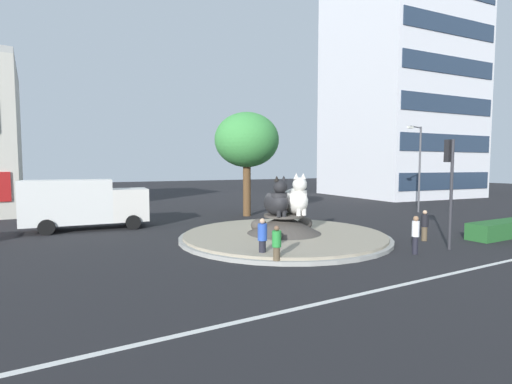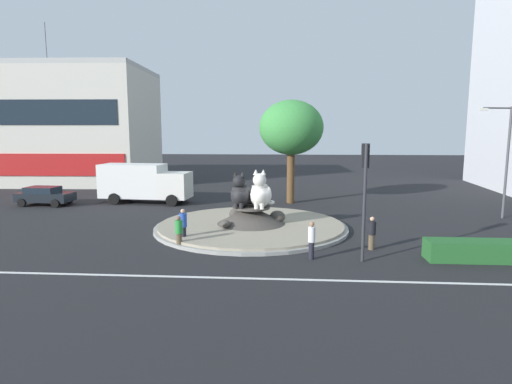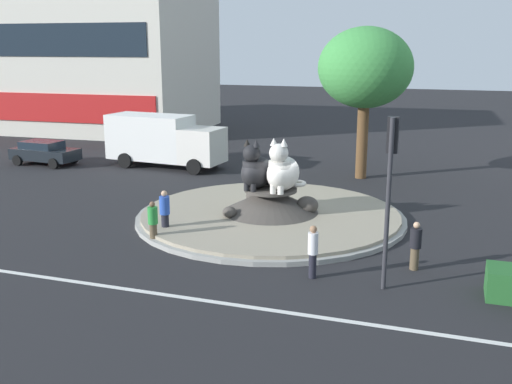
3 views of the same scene
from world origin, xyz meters
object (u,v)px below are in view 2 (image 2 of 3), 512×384
object	(u,v)px
streetlight_arm	(504,154)
pedestrian_green_shirt	(179,231)
pedestrian_white_shirt	(312,239)
hatchback_near_shophouse	(45,195)
cat_statue_white	(261,193)
delivery_box_truck	(144,182)
pedestrian_blue_shirt	(183,225)
pedestrian_black_shirt	(372,233)
shophouse_block	(32,126)
broadleaf_tree_behind_island	(291,128)
traffic_light_mast	(365,180)
cat_statue_black	(241,194)

from	to	relation	value
streetlight_arm	pedestrian_green_shirt	bearing A→B (deg)	8.44
pedestrian_white_shirt	hatchback_near_shophouse	world-z (taller)	pedestrian_white_shirt
cat_statue_white	delivery_box_truck	size ratio (longest dim) A/B	0.31
cat_statue_white	delivery_box_truck	bearing A→B (deg)	-125.98
streetlight_arm	pedestrian_blue_shirt	distance (m)	20.95
cat_statue_white	streetlight_arm	world-z (taller)	streetlight_arm
cat_statue_white	pedestrian_black_shirt	world-z (taller)	cat_statue_white
shophouse_block	pedestrian_black_shirt	distance (m)	41.93
pedestrian_black_shirt	broadleaf_tree_behind_island	bearing A→B (deg)	-149.43
pedestrian_green_shirt	delivery_box_truck	distance (m)	14.11
streetlight_arm	delivery_box_truck	world-z (taller)	streetlight_arm
pedestrian_blue_shirt	pedestrian_black_shirt	bearing A→B (deg)	129.69
hatchback_near_shophouse	pedestrian_white_shirt	bearing A→B (deg)	-29.20
pedestrian_blue_shirt	pedestrian_white_shirt	world-z (taller)	pedestrian_blue_shirt
cat_statue_white	pedestrian_black_shirt	distance (m)	6.88
shophouse_block	streetlight_arm	distance (m)	46.14
broadleaf_tree_behind_island	streetlight_arm	xyz separation A→B (m)	(13.67, -5.07, -1.69)
broadleaf_tree_behind_island	pedestrian_white_shirt	world-z (taller)	broadleaf_tree_behind_island
traffic_light_mast	pedestrian_blue_shirt	distance (m)	9.41
traffic_light_mast	delivery_box_truck	xyz separation A→B (m)	(-14.69, 14.20, -1.93)
broadleaf_tree_behind_island	pedestrian_blue_shirt	world-z (taller)	broadleaf_tree_behind_island
traffic_light_mast	pedestrian_blue_shirt	world-z (taller)	traffic_light_mast
streetlight_arm	delivery_box_truck	bearing A→B (deg)	-24.71
broadleaf_tree_behind_island	pedestrian_white_shirt	bearing A→B (deg)	-87.12
shophouse_block	cat_statue_white	bearing A→B (deg)	-41.45
pedestrian_blue_shirt	cat_statue_white	bearing A→B (deg)	172.81
broadleaf_tree_behind_island	pedestrian_white_shirt	distance (m)	15.74
shophouse_block	streetlight_arm	world-z (taller)	shophouse_block
pedestrian_black_shirt	traffic_light_mast	bearing A→B (deg)	-8.34
delivery_box_truck	pedestrian_green_shirt	bearing A→B (deg)	-59.51
traffic_light_mast	pedestrian_green_shirt	size ratio (longest dim) A/B	3.27
broadleaf_tree_behind_island	pedestrian_blue_shirt	distance (m)	14.53
broadleaf_tree_behind_island	streetlight_arm	distance (m)	14.67
streetlight_arm	delivery_box_truck	xyz separation A→B (m)	(-25.38, 4.32, -2.57)
hatchback_near_shophouse	cat_statue_white	bearing A→B (deg)	-18.90
traffic_light_mast	streetlight_arm	size ratio (longest dim) A/B	0.71
traffic_light_mast	pedestrian_white_shirt	xyz separation A→B (m)	(-2.23, 0.04, -2.67)
shophouse_block	pedestrian_black_shirt	world-z (taller)	shophouse_block
broadleaf_tree_behind_island	pedestrian_blue_shirt	size ratio (longest dim) A/B	4.65
streetlight_arm	hatchback_near_shophouse	world-z (taller)	streetlight_arm
streetlight_arm	hatchback_near_shophouse	size ratio (longest dim) A/B	1.72
traffic_light_mast	pedestrian_white_shirt	size ratio (longest dim) A/B	3.00
cat_statue_white	pedestrian_white_shirt	size ratio (longest dim) A/B	1.32
cat_statue_white	broadleaf_tree_behind_island	xyz separation A→B (m)	(1.84, 9.34, 3.79)
cat_statue_white	delivery_box_truck	distance (m)	13.09
broadleaf_tree_behind_island	hatchback_near_shophouse	bearing A→B (deg)	-172.88
cat_statue_black	pedestrian_blue_shirt	world-z (taller)	cat_statue_black
pedestrian_black_shirt	pedestrian_green_shirt	world-z (taller)	pedestrian_black_shirt
pedestrian_black_shirt	pedestrian_green_shirt	distance (m)	9.38
streetlight_arm	cat_statue_black	bearing A→B (deg)	-0.88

